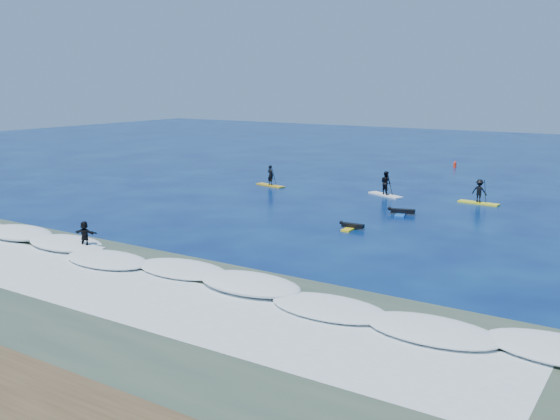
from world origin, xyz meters
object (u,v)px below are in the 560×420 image
Objects in this scene: sup_paddler_left at (270,179)px; wave_surfer at (85,236)px; sup_paddler_right at (479,193)px; sup_paddler_center at (386,185)px; prone_paddler_near at (352,226)px; marker_buoy at (455,164)px; prone_paddler_far at (401,212)px.

sup_paddler_left is 1.42× the size of wave_surfer.
sup_paddler_right is 1.41× the size of wave_surfer.
sup_paddler_center reaches higher than prone_paddler_near.
sup_paddler_center is at bearing 20.35° from sup_paddler_left.
sup_paddler_center is 1.59× the size of prone_paddler_near.
marker_buoy is (-0.47, 18.27, -0.49)m from sup_paddler_center.
prone_paddler_far is at bearing -12.76° from prone_paddler_near.
prone_paddler_near is at bearing -83.83° from marker_buoy.
prone_paddler_near is (-4.11, -11.79, -0.64)m from sup_paddler_right.
marker_buoy is at bearing -5.36° from prone_paddler_far.
sup_paddler_center is 6.80m from prone_paddler_far.
sup_paddler_left is at bearing 47.88° from prone_paddler_near.
sup_paddler_center is 1.51× the size of wave_surfer.
prone_paddler_far is (0.90, 5.40, 0.02)m from prone_paddler_near.
marker_buoy reaches higher than prone_paddler_near.
wave_surfer is at bearing -113.23° from sup_paddler_right.
sup_paddler_left is 16.67m from sup_paddler_right.
sup_paddler_center is 18.28m from marker_buoy.
prone_paddler_near is 14.97m from wave_surfer.
sup_paddler_left is 22.18m from wave_surfer.
prone_paddler_far is 3.18× the size of marker_buoy.
wave_surfer is (3.37, -21.92, 0.19)m from sup_paddler_left.
sup_paddler_right reaches higher than sup_paddler_left.
prone_paddler_near is 0.95× the size of wave_surfer.
marker_buoy is (-3.18, 29.39, 0.18)m from prone_paddler_near.
wave_surfer is (-6.39, -23.00, 0.01)m from sup_paddler_center.
sup_paddler_right is 1.49× the size of prone_paddler_near.
sup_paddler_center is 11.47m from prone_paddler_near.
wave_surfer is 2.83× the size of marker_buoy.
sup_paddler_center is 1.07× the size of sup_paddler_right.
prone_paddler_far reaches higher than prone_paddler_near.
wave_surfer is (-13.21, -23.66, 0.04)m from sup_paddler_right.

